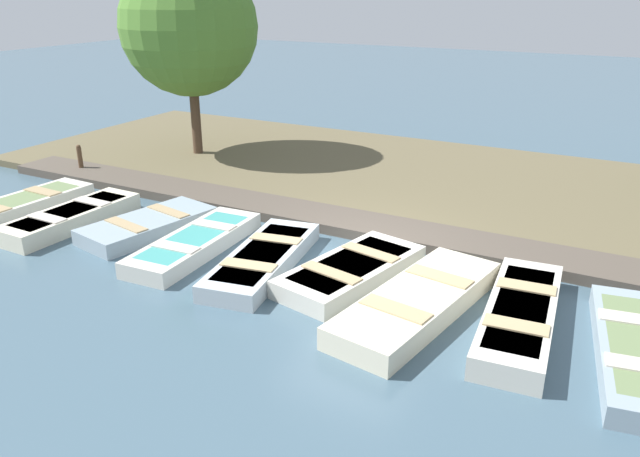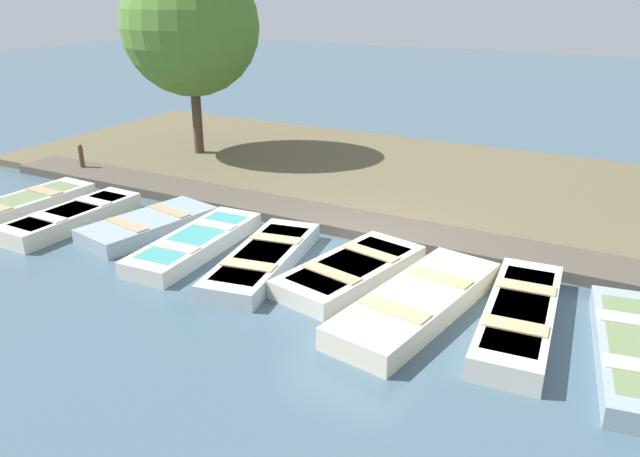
# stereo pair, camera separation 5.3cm
# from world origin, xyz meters

# --- Properties ---
(ground_plane) EXTENTS (80.00, 80.00, 0.00)m
(ground_plane) POSITION_xyz_m (0.00, 0.00, 0.00)
(ground_plane) COLOR #425B6B
(shore_bank) EXTENTS (8.00, 24.00, 0.19)m
(shore_bank) POSITION_xyz_m (-5.00, 0.00, 0.09)
(shore_bank) COLOR brown
(shore_bank) RESTS_ON ground_plane
(dock_walkway) EXTENTS (1.19, 20.87, 0.21)m
(dock_walkway) POSITION_xyz_m (-1.38, 0.00, 0.11)
(dock_walkway) COLOR #51473D
(dock_walkway) RESTS_ON ground_plane
(rowboat_0) EXTENTS (3.32, 1.16, 0.38)m
(rowboat_0) POSITION_xyz_m (1.35, -7.57, 0.19)
(rowboat_0) COLOR beige
(rowboat_0) RESTS_ON ground_plane
(rowboat_1) EXTENTS (3.06, 1.03, 0.39)m
(rowboat_1) POSITION_xyz_m (1.31, -6.00, 0.19)
(rowboat_1) COLOR beige
(rowboat_1) RESTS_ON ground_plane
(rowboat_2) EXTENTS (2.90, 1.70, 0.34)m
(rowboat_2) POSITION_xyz_m (0.82, -4.31, 0.17)
(rowboat_2) COLOR #8C9EA8
(rowboat_2) RESTS_ON ground_plane
(rowboat_3) EXTENTS (3.27, 1.19, 0.34)m
(rowboat_3) POSITION_xyz_m (1.12, -2.86, 0.16)
(rowboat_3) COLOR beige
(rowboat_3) RESTS_ON ground_plane
(rowboat_4) EXTENTS (3.38, 1.58, 0.33)m
(rowboat_4) POSITION_xyz_m (1.13, -1.30, 0.16)
(rowboat_4) COLOR #B2BCC1
(rowboat_4) RESTS_ON ground_plane
(rowboat_5) EXTENTS (3.08, 1.78, 0.34)m
(rowboat_5) POSITION_xyz_m (0.83, 0.31, 0.17)
(rowboat_5) COLOR beige
(rowboat_5) RESTS_ON ground_plane
(rowboat_6) EXTENTS (3.73, 1.74, 0.38)m
(rowboat_6) POSITION_xyz_m (1.41, 1.73, 0.19)
(rowboat_6) COLOR beige
(rowboat_6) RESTS_ON ground_plane
(rowboat_7) EXTENTS (3.45, 1.24, 0.39)m
(rowboat_7) POSITION_xyz_m (1.10, 3.21, 0.19)
(rowboat_7) COLOR beige
(rowboat_7) RESTS_ON ground_plane
(rowboat_8) EXTENTS (3.40, 1.59, 0.34)m
(rowboat_8) POSITION_xyz_m (1.28, 4.84, 0.16)
(rowboat_8) COLOR #8C9EA8
(rowboat_8) RESTS_ON ground_plane
(mooring_post_near) EXTENTS (0.12, 0.12, 0.83)m
(mooring_post_near) POSITION_xyz_m (-1.49, -8.78, 0.42)
(mooring_post_near) COLOR brown
(mooring_post_near) RESTS_ON ground_plane
(park_tree_far_left) EXTENTS (3.75, 3.75, 5.57)m
(park_tree_far_left) POSITION_xyz_m (-4.29, -7.08, 3.69)
(park_tree_far_left) COLOR #4C3828
(park_tree_far_left) RESTS_ON ground_plane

